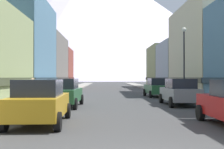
{
  "coord_description": "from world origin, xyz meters",
  "views": [
    {
      "loc": [
        -1.24,
        -5.98,
        1.87
      ],
      "look_at": [
        -0.04,
        40.83,
        2.32
      ],
      "focal_mm": 46.71,
      "sensor_mm": 36.0,
      "label": 1
    }
  ],
  "objects_px": {
    "car_left_0": "(40,102)",
    "car_right_2": "(157,87)",
    "car_right_1": "(180,92)",
    "streetlamp_right": "(184,52)",
    "pedestrian_0": "(33,91)",
    "car_left_1": "(64,93)"
  },
  "relations": [
    {
      "from": "car_left_0",
      "to": "car_right_2",
      "type": "relative_size",
      "value": 1.0
    },
    {
      "from": "car_right_1",
      "to": "streetlamp_right",
      "type": "bearing_deg",
      "value": 71.23
    },
    {
      "from": "car_right_1",
      "to": "car_right_2",
      "type": "relative_size",
      "value": 0.99
    },
    {
      "from": "pedestrian_0",
      "to": "car_right_1",
      "type": "bearing_deg",
      "value": -5.83
    },
    {
      "from": "car_right_1",
      "to": "car_right_2",
      "type": "distance_m",
      "value": 8.33
    },
    {
      "from": "car_left_0",
      "to": "car_left_1",
      "type": "height_order",
      "value": "same"
    },
    {
      "from": "car_right_1",
      "to": "pedestrian_0",
      "type": "bearing_deg",
      "value": 174.17
    },
    {
      "from": "car_left_1",
      "to": "car_right_1",
      "type": "distance_m",
      "value": 7.66
    },
    {
      "from": "car_right_1",
      "to": "streetlamp_right",
      "type": "height_order",
      "value": "streetlamp_right"
    },
    {
      "from": "car_left_0",
      "to": "car_right_2",
      "type": "height_order",
      "value": "same"
    },
    {
      "from": "streetlamp_right",
      "to": "pedestrian_0",
      "type": "bearing_deg",
      "value": -163.05
    },
    {
      "from": "car_left_0",
      "to": "streetlamp_right",
      "type": "distance_m",
      "value": 15.63
    },
    {
      "from": "car_right_1",
      "to": "car_right_2",
      "type": "bearing_deg",
      "value": 89.99
    },
    {
      "from": "car_left_0",
      "to": "car_left_1",
      "type": "xyz_separation_m",
      "value": [
        -0.0,
        6.82,
        0.0
      ]
    },
    {
      "from": "car_right_1",
      "to": "streetlamp_right",
      "type": "xyz_separation_m",
      "value": [
        1.55,
        4.56,
        3.09
      ]
    },
    {
      "from": "car_right_2",
      "to": "pedestrian_0",
      "type": "xyz_separation_m",
      "value": [
        -10.05,
        -7.3,
        0.01
      ]
    },
    {
      "from": "car_right_1",
      "to": "streetlamp_right",
      "type": "distance_m",
      "value": 5.72
    },
    {
      "from": "pedestrian_0",
      "to": "car_right_2",
      "type": "bearing_deg",
      "value": 36.0
    },
    {
      "from": "car_left_1",
      "to": "streetlamp_right",
      "type": "height_order",
      "value": "streetlamp_right"
    },
    {
      "from": "pedestrian_0",
      "to": "car_left_0",
      "type": "bearing_deg",
      "value": -74.36
    },
    {
      "from": "car_left_1",
      "to": "pedestrian_0",
      "type": "relative_size",
      "value": 2.69
    },
    {
      "from": "car_right_2",
      "to": "streetlamp_right",
      "type": "height_order",
      "value": "streetlamp_right"
    }
  ]
}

